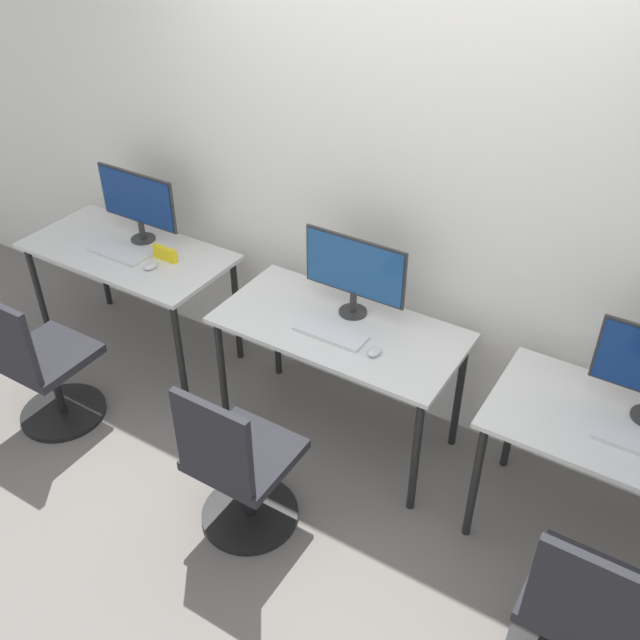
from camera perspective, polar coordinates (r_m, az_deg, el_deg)
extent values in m
plane|color=slate|center=(3.88, -0.99, -11.69)|extent=(20.00, 20.00, 0.00)
cube|color=silver|center=(3.59, 5.36, 11.60)|extent=(12.00, 0.05, 2.80)
cube|color=silver|center=(4.39, -15.16, 5.33)|extent=(1.26, 0.62, 0.02)
cylinder|color=black|center=(4.84, -21.52, 1.82)|extent=(0.04, 0.04, 0.72)
cylinder|color=black|center=(4.09, -11.13, -2.82)|extent=(0.04, 0.04, 0.72)
cylinder|color=black|center=(5.11, -17.13, 4.65)|extent=(0.04, 0.04, 0.72)
cylinder|color=black|center=(4.40, -6.68, 0.76)|extent=(0.04, 0.04, 0.72)
cylinder|color=#2D2D2D|center=(4.46, -13.95, 6.33)|extent=(0.15, 0.15, 0.01)
cylinder|color=#2D2D2D|center=(4.43, -14.07, 7.05)|extent=(0.04, 0.04, 0.12)
cube|color=#2D2D2D|center=(4.34, -14.41, 9.45)|extent=(0.56, 0.01, 0.32)
cube|color=navy|center=(4.34, -14.49, 9.40)|extent=(0.53, 0.01, 0.30)
cube|color=silver|center=(4.34, -15.87, 5.16)|extent=(0.37, 0.13, 0.02)
ellipsoid|color=silver|center=(4.15, -13.39, 4.24)|extent=(0.06, 0.09, 0.03)
cylinder|color=black|center=(4.42, -19.81, -6.95)|extent=(0.48, 0.48, 0.03)
cylinder|color=black|center=(4.29, -20.35, -4.93)|extent=(0.04, 0.04, 0.38)
cube|color=#232328|center=(4.16, -20.94, -2.69)|extent=(0.44, 0.44, 0.05)
cube|color=#232328|center=(3.94, -23.85, -1.40)|extent=(0.40, 0.04, 0.44)
cube|color=silver|center=(3.59, 1.57, -0.63)|extent=(1.26, 0.62, 0.02)
cylinder|color=black|center=(3.92, -7.83, -4.28)|extent=(0.04, 0.04, 0.72)
cylinder|color=black|center=(3.47, 7.65, -10.77)|extent=(0.04, 0.04, 0.72)
cylinder|color=black|center=(4.25, -3.47, -0.45)|extent=(0.04, 0.04, 0.72)
cylinder|color=black|center=(3.83, 11.04, -5.82)|extent=(0.04, 0.04, 0.72)
cylinder|color=#2D2D2D|center=(3.68, 2.65, 0.67)|extent=(0.15, 0.15, 0.01)
cylinder|color=#2D2D2D|center=(3.64, 2.67, 1.49)|extent=(0.04, 0.04, 0.12)
cube|color=#2D2D2D|center=(3.54, 2.80, 4.28)|extent=(0.56, 0.01, 0.32)
cube|color=navy|center=(3.53, 2.74, 4.22)|extent=(0.53, 0.01, 0.30)
cube|color=silver|center=(3.52, 0.84, -1.07)|extent=(0.37, 0.13, 0.02)
ellipsoid|color=silver|center=(3.40, 4.38, -2.51)|extent=(0.06, 0.09, 0.03)
cylinder|color=black|center=(3.68, -5.60, -15.16)|extent=(0.48, 0.48, 0.03)
cylinder|color=black|center=(3.52, -5.79, -13.07)|extent=(0.04, 0.04, 0.38)
cube|color=#232328|center=(3.36, -6.01, -10.66)|extent=(0.44, 0.44, 0.05)
cube|color=#232328|center=(3.08, -8.56, -9.76)|extent=(0.40, 0.04, 0.44)
cylinder|color=black|center=(3.41, 12.30, -12.54)|extent=(0.04, 0.04, 0.72)
cylinder|color=black|center=(3.78, 15.24, -7.31)|extent=(0.04, 0.04, 0.72)
cube|color=silver|center=(3.23, 24.15, -8.96)|extent=(0.37, 0.13, 0.02)
cylinder|color=black|center=(3.23, 19.73, -22.35)|extent=(0.04, 0.04, 0.38)
cube|color=#232328|center=(3.06, 20.57, -20.17)|extent=(0.44, 0.44, 0.05)
cube|color=#232328|center=(2.74, 20.56, -20.40)|extent=(0.40, 0.04, 0.44)
cube|color=yellow|center=(4.20, -12.29, 5.20)|extent=(0.16, 0.03, 0.08)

